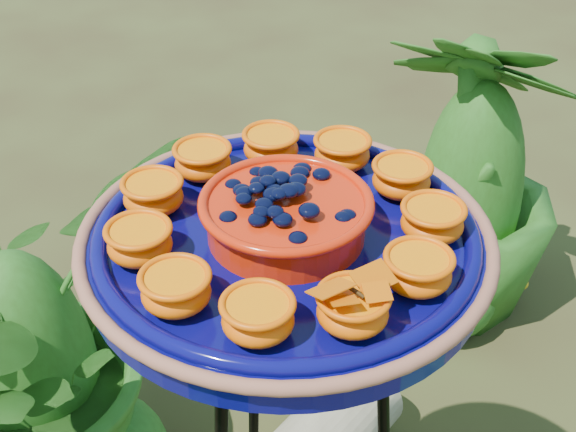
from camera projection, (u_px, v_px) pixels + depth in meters
The scene contains 3 objects.
feeder_dish at pixel (286, 236), 0.99m from camera, with size 0.52×0.52×0.12m.
shrub_back_left at pixel (24, 340), 1.69m from camera, with size 0.76×0.66×0.85m, color #245015.
shrub_back_right at pixel (472, 174), 2.19m from camera, with size 0.50×0.50×0.89m, color #245015.
Camera 1 is at (-0.39, -0.87, 1.61)m, focal length 50.00 mm.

